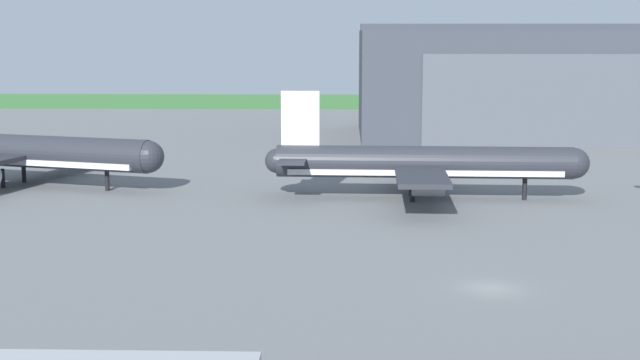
% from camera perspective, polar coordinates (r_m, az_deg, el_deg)
% --- Properties ---
extents(ground_plane, '(440.00, 440.00, 0.00)m').
position_cam_1_polar(ground_plane, '(68.97, 10.99, -6.88)').
color(ground_plane, slate).
extents(grass_field_strip, '(440.00, 56.00, 0.08)m').
position_cam_1_polar(grass_field_strip, '(255.34, 4.21, 5.07)').
color(grass_field_strip, '#3C7838').
rests_on(grass_field_strip, ground_plane).
extents(maintenance_hangar, '(85.00, 37.21, 21.04)m').
position_cam_1_polar(maintenance_hangar, '(174.87, 16.76, 6.01)').
color(maintenance_hangar, '#383D47').
rests_on(maintenance_hangar, ground_plane).
extents(airliner_far_right, '(38.10, 34.69, 13.54)m').
position_cam_1_polar(airliner_far_right, '(118.49, -18.64, 1.70)').
color(airliner_far_right, '#282B33').
rests_on(airliner_far_right, ground_plane).
extents(airliner_far_left, '(37.78, 29.17, 12.61)m').
position_cam_1_polar(airliner_far_left, '(104.01, 6.74, 1.07)').
color(airliner_far_left, '#282B33').
rests_on(airliner_far_left, ground_plane).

